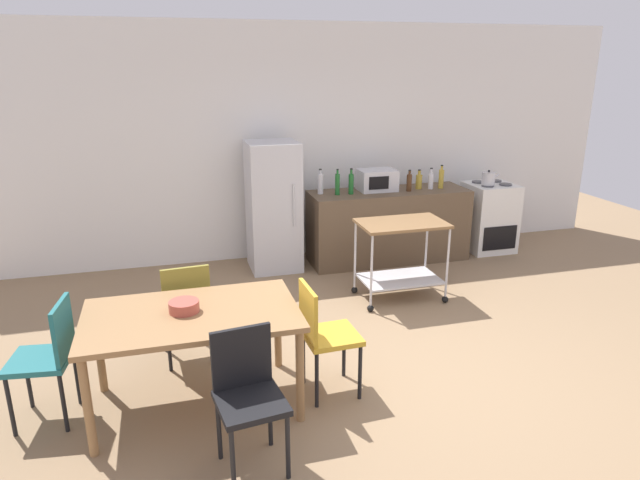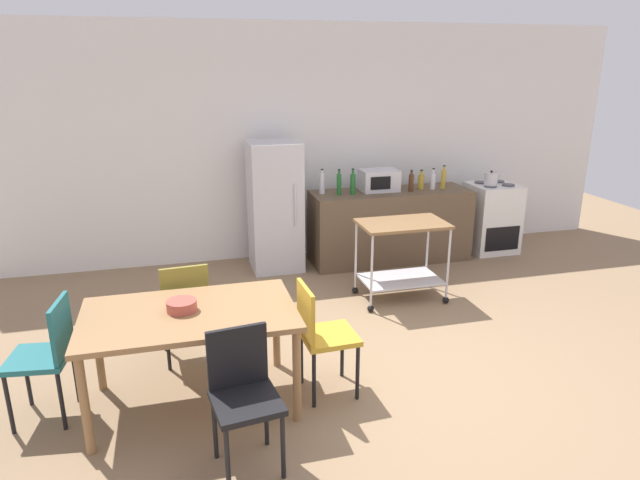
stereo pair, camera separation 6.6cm
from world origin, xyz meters
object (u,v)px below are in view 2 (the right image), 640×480
at_px(bottle_sesame_oil, 353,183).
at_px(fruit_bowl, 182,306).
at_px(bottle_hot_sauce, 339,184).
at_px(kettle, 491,179).
at_px(chair_mustard, 321,331).
at_px(microwave, 379,180).
at_px(kitchen_cart, 402,248).
at_px(stove_oven, 491,217).
at_px(bottle_wine, 411,182).
at_px(chair_black, 243,390).
at_px(bottle_olive_oil, 433,181).
at_px(dining_table, 190,322).
at_px(bottle_vinegar, 322,183).
at_px(bottle_sparkling_water, 421,181).
at_px(chair_teal, 47,352).
at_px(bottle_soy_sauce, 443,179).
at_px(chair_olive, 185,304).
at_px(refrigerator, 275,206).

bearing_deg(bottle_sesame_oil, fruit_bowl, -129.41).
xyz_separation_m(bottle_hot_sauce, kettle, (2.02, -0.05, -0.03)).
xyz_separation_m(chair_mustard, microwave, (1.49, 2.79, 0.51)).
relative_size(kitchen_cart, microwave, 1.98).
relative_size(stove_oven, bottle_wine, 3.47).
relative_size(bottle_sesame_oil, fruit_bowl, 1.47).
distance_m(chair_black, bottle_olive_oil, 4.39).
distance_m(stove_oven, kitchen_cart, 2.17).
distance_m(dining_table, stove_oven, 4.82).
relative_size(kitchen_cart, bottle_sesame_oil, 2.91).
xyz_separation_m(bottle_vinegar, bottle_sparkling_water, (1.27, -0.06, -0.03)).
relative_size(chair_black, kettle, 3.71).
relative_size(stove_oven, bottle_hot_sauce, 2.94).
xyz_separation_m(bottle_wine, bottle_sparkling_water, (0.18, 0.09, -0.01)).
bearing_deg(bottle_olive_oil, bottle_sparkling_water, 160.75).
bearing_deg(chair_mustard, dining_table, 81.79).
bearing_deg(microwave, chair_teal, -142.68).
relative_size(microwave, bottle_soy_sauce, 1.56).
bearing_deg(chair_mustard, fruit_bowl, 80.38).
bearing_deg(chair_olive, fruit_bowl, 83.15).
distance_m(chair_mustard, refrigerator, 2.83).
bearing_deg(chair_mustard, kettle, -51.04).
bearing_deg(chair_teal, bottle_sesame_oil, 136.94).
xyz_separation_m(stove_oven, kitchen_cart, (-1.80, -1.21, 0.12)).
bearing_deg(kitchen_cart, bottle_sesame_oil, 98.34).
bearing_deg(stove_oven, kettle, -140.33).
relative_size(stove_oven, kitchen_cart, 1.01).
distance_m(refrigerator, bottle_olive_oil, 2.01).
height_order(bottle_hot_sauce, microwave, bottle_hot_sauce).
bearing_deg(stove_oven, fruit_bowl, -147.30).
bearing_deg(kettle, chair_black, -137.95).
height_order(dining_table, fruit_bowl, fruit_bowl).
height_order(chair_mustard, bottle_soy_sauce, bottle_soy_sauce).
relative_size(bottle_hot_sauce, bottle_sesame_oil, 1.00).
bearing_deg(bottle_wine, chair_mustard, -125.19).
distance_m(refrigerator, kettle, 2.80).
xyz_separation_m(bottle_sesame_oil, microwave, (0.37, 0.11, -0.00)).
bearing_deg(stove_oven, chair_black, -138.03).
xyz_separation_m(refrigerator, bottle_wine, (1.68, -0.18, 0.24)).
relative_size(chair_teal, bottle_olive_oil, 3.34).
height_order(stove_oven, fruit_bowl, stove_oven).
relative_size(bottle_wine, fruit_bowl, 1.24).
bearing_deg(stove_oven, bottle_vinegar, 178.52).
height_order(stove_oven, bottle_olive_oil, bottle_olive_oil).
height_order(bottle_sesame_oil, bottle_wine, bottle_sesame_oil).
xyz_separation_m(chair_teal, bottle_wine, (3.77, 2.44, 0.49)).
xyz_separation_m(refrigerator, fruit_bowl, (-1.17, -2.69, 0.01)).
bearing_deg(bottle_olive_oil, bottle_soy_sauce, 2.62).
bearing_deg(bottle_wine, bottle_sesame_oil, 176.62).
height_order(fruit_bowl, kettle, kettle).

